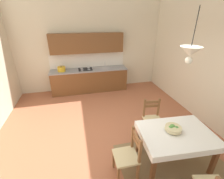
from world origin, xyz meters
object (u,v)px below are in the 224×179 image
object	(u,v)px
fruit_bowl	(173,128)
pendant_lamp	(190,52)
dining_table	(176,138)
dining_chair_kitchen_side	(152,119)
kitchen_cabinetry	(89,70)
dining_chair_tv_side	(128,156)

from	to	relation	value
fruit_bowl	pendant_lamp	distance (m)	1.42
dining_table	dining_chair_kitchen_side	world-z (taller)	dining_chair_kitchen_side
kitchen_cabinetry	dining_chair_kitchen_side	xyz separation A→B (m)	(1.20, -3.00, -0.41)
dining_table	dining_chair_kitchen_side	distance (m)	0.90
dining_chair_kitchen_side	pendant_lamp	world-z (taller)	pendant_lamp
dining_table	kitchen_cabinetry	bearing A→B (deg)	107.48
dining_chair_tv_side	dining_chair_kitchen_side	size ratio (longest dim) A/B	1.00
kitchen_cabinetry	dining_chair_tv_side	distance (m)	3.93
kitchen_cabinetry	fruit_bowl	bearing A→B (deg)	-72.95
dining_chair_kitchen_side	pendant_lamp	distance (m)	1.96
kitchen_cabinetry	dining_table	distance (m)	4.07
dining_chair_tv_side	pendant_lamp	distance (m)	2.02
dining_chair_tv_side	dining_chair_kitchen_side	bearing A→B (deg)	44.03
dining_chair_tv_side	kitchen_cabinetry	bearing A→B (deg)	93.87
dining_chair_kitchen_side	dining_chair_tv_side	bearing A→B (deg)	-135.97
kitchen_cabinetry	dining_chair_tv_side	bearing A→B (deg)	-86.13
kitchen_cabinetry	dining_table	size ratio (longest dim) A/B	2.05
kitchen_cabinetry	fruit_bowl	size ratio (longest dim) A/B	9.70
pendant_lamp	fruit_bowl	bearing A→B (deg)	-164.26
fruit_bowl	pendant_lamp	size ratio (longest dim) A/B	0.37
dining_chair_tv_side	fruit_bowl	bearing A→B (deg)	5.55
kitchen_cabinetry	fruit_bowl	world-z (taller)	kitchen_cabinetry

